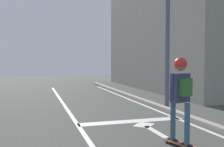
% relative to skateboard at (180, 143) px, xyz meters
% --- Properties ---
extents(lane_line_center, '(0.12, 20.00, 0.01)m').
position_rel_skateboard_xyz_m(lane_line_center, '(-1.74, 2.79, -0.06)').
color(lane_line_center, silver).
rests_on(lane_line_center, ground).
extents(lane_line_curbside, '(0.12, 20.00, 0.01)m').
position_rel_skateboard_xyz_m(lane_line_curbside, '(1.31, 2.79, -0.06)').
color(lane_line_curbside, silver).
rests_on(lane_line_curbside, ground).
extents(stop_bar, '(3.20, 0.40, 0.01)m').
position_rel_skateboard_xyz_m(stop_bar, '(-0.14, 2.39, -0.06)').
color(stop_bar, silver).
rests_on(stop_bar, ground).
extents(lane_arrow_stem, '(0.16, 1.40, 0.01)m').
position_rel_skateboard_xyz_m(lane_arrow_stem, '(0.02, 1.03, -0.06)').
color(lane_arrow_stem, silver).
rests_on(lane_arrow_stem, ground).
extents(lane_arrow_head, '(0.71, 0.71, 0.01)m').
position_rel_skateboard_xyz_m(lane_arrow_head, '(0.02, 1.88, -0.06)').
color(lane_arrow_head, silver).
rests_on(lane_arrow_head, ground).
extents(curb_strip, '(0.24, 24.00, 0.14)m').
position_rel_skateboard_xyz_m(curb_strip, '(1.56, 2.79, 0.01)').
color(curb_strip, '#A0958E').
rests_on(curb_strip, ground).
extents(skateboard, '(0.40, 0.83, 0.07)m').
position_rel_skateboard_xyz_m(skateboard, '(0.00, 0.00, 0.00)').
color(skateboard, brown).
rests_on(skateboard, ground).
extents(skater, '(0.47, 0.64, 1.77)m').
position_rel_skateboard_xyz_m(skater, '(0.00, -0.01, 1.15)').
color(skater, '#2F5166').
rests_on(skater, skateboard).
extents(building_block, '(9.31, 12.84, 8.34)m').
position_rel_skateboard_xyz_m(building_block, '(8.12, 10.39, 4.11)').
color(building_block, gray).
rests_on(building_block, ground).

